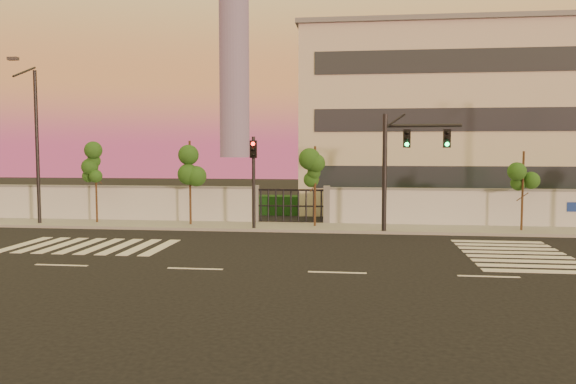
% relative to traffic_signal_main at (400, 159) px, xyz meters
% --- Properties ---
extents(ground, '(120.00, 120.00, 0.00)m').
position_rel_traffic_signal_main_xyz_m(ground, '(-2.76, -9.15, -3.75)').
color(ground, black).
rests_on(ground, ground).
extents(sidewalk, '(60.00, 3.00, 0.15)m').
position_rel_traffic_signal_main_xyz_m(sidewalk, '(-2.76, 1.35, -3.68)').
color(sidewalk, gray).
rests_on(sidewalk, ground).
extents(perimeter_wall, '(60.00, 0.36, 2.20)m').
position_rel_traffic_signal_main_xyz_m(perimeter_wall, '(-2.65, 2.85, -2.68)').
color(perimeter_wall, silver).
rests_on(perimeter_wall, ground).
extents(hedge_row, '(41.00, 4.25, 1.80)m').
position_rel_traffic_signal_main_xyz_m(hedge_row, '(-1.59, 5.59, -2.94)').
color(hedge_row, black).
rests_on(hedge_row, ground).
extents(institutional_building, '(24.40, 12.40, 12.25)m').
position_rel_traffic_signal_main_xyz_m(institutional_building, '(6.24, 12.84, 2.40)').
color(institutional_building, beige).
rests_on(institutional_building, ground).
extents(distant_skyscraper, '(16.00, 16.00, 118.00)m').
position_rel_traffic_signal_main_xyz_m(distant_skyscraper, '(-67.76, 270.85, 58.23)').
color(distant_skyscraper, slate).
rests_on(distant_skyscraper, ground).
extents(road_markings, '(57.00, 7.62, 0.02)m').
position_rel_traffic_signal_main_xyz_m(road_markings, '(-4.34, -5.39, -3.74)').
color(road_markings, silver).
rests_on(road_markings, ground).
extents(street_tree_b, '(1.36, 1.08, 4.45)m').
position_rel_traffic_signal_main_xyz_m(street_tree_b, '(-16.50, 1.53, -0.48)').
color(street_tree_b, '#382314').
rests_on(street_tree_b, ground).
extents(street_tree_c, '(1.44, 1.15, 4.67)m').
position_rel_traffic_signal_main_xyz_m(street_tree_c, '(-11.05, 1.34, -0.32)').
color(street_tree_c, '#382314').
rests_on(street_tree_c, ground).
extents(street_tree_d, '(1.47, 1.17, 4.38)m').
position_rel_traffic_signal_main_xyz_m(street_tree_d, '(-4.29, 1.49, -0.53)').
color(street_tree_d, '#382314').
rests_on(street_tree_d, ground).
extents(street_tree_e, '(1.32, 1.05, 4.13)m').
position_rel_traffic_signal_main_xyz_m(street_tree_e, '(6.17, 1.16, -0.72)').
color(street_tree_e, '#382314').
rests_on(street_tree_e, ground).
extents(traffic_signal_main, '(3.75, 0.59, 5.94)m').
position_rel_traffic_signal_main_xyz_m(traffic_signal_main, '(0.00, 0.00, 0.00)').
color(traffic_signal_main, black).
rests_on(traffic_signal_main, ground).
extents(traffic_signal_secondary, '(0.38, 0.35, 4.86)m').
position_rel_traffic_signal_main_xyz_m(traffic_signal_secondary, '(-7.38, 0.24, -0.67)').
color(traffic_signal_secondary, black).
rests_on(traffic_signal_secondary, ground).
extents(streetlight_west, '(0.53, 2.14, 8.89)m').
position_rel_traffic_signal_main_xyz_m(streetlight_west, '(-19.52, 0.61, 1.05)').
color(streetlight_west, black).
rests_on(streetlight_west, ground).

